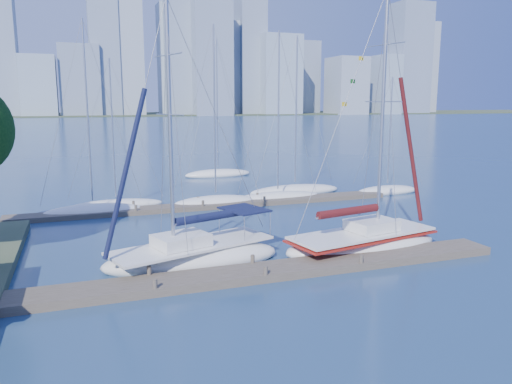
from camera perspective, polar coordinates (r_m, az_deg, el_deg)
name	(u,v)px	position (r m, az deg, el deg)	size (l,w,h in m)	color
ground	(259,277)	(23.97, 0.34, -9.64)	(700.00, 700.00, 0.00)	navy
near_dock	(259,273)	(23.90, 0.34, -9.19)	(26.00, 2.00, 0.40)	#443C32
far_dock	(213,205)	(39.24, -4.94, -1.52)	(30.00, 1.80, 0.36)	#443C32
far_shore	(88,115)	(341.36, -18.61, 8.34)	(800.00, 100.00, 1.50)	#38472D
sailboat_navy	(192,245)	(25.61, -7.28, -6.06)	(9.55, 5.60, 13.53)	silver
sailboat_maroon	(363,232)	(28.27, 12.15, -4.47)	(9.61, 4.70, 14.63)	silver
bg_boat_0	(93,211)	(38.55, -18.10, -2.05)	(7.32, 3.06, 14.22)	silver
bg_boat_1	(116,205)	(40.59, -15.66, -1.41)	(7.52, 3.45, 11.69)	silver
bg_boat_2	(216,202)	(40.07, -4.62, -1.11)	(7.24, 4.91, 14.32)	silver
bg_boat_3	(278,197)	(42.05, 2.51, -0.58)	(7.97, 3.63, 14.13)	silver
bg_boat_4	(295,190)	(45.25, 4.48, 0.18)	(8.93, 4.28, 14.15)	silver
bg_boat_5	(387,191)	(46.78, 14.77, 0.15)	(6.48, 4.25, 10.66)	silver
bg_boat_7	(218,174)	(55.85, -4.36, 2.12)	(7.85, 4.37, 15.13)	silver
skyline	(117,56)	(314.11, -15.65, 14.79)	(502.85, 51.31, 109.66)	#8394AA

